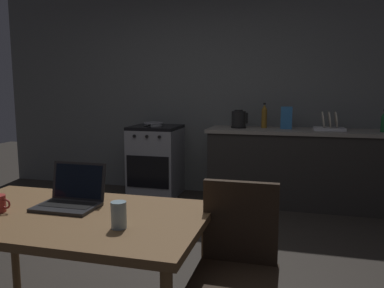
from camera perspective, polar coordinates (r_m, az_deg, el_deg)
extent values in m
plane|color=#2D2823|center=(3.00, -9.58, -18.82)|extent=(12.00, 12.00, 0.00)
cube|color=slate|center=(5.01, 5.31, 8.36)|extent=(6.40, 0.10, 2.76)
cube|color=#282623|center=(4.69, 15.74, -3.61)|extent=(2.10, 0.60, 0.85)
cube|color=gray|center=(4.62, 15.95, 1.83)|extent=(2.16, 0.64, 0.04)
cube|color=gray|center=(4.98, -5.34, -2.65)|extent=(0.60, 0.60, 0.85)
cube|color=black|center=(4.92, -5.41, 2.47)|extent=(0.60, 0.60, 0.04)
cube|color=black|center=(4.71, -6.61, -4.15)|extent=(0.54, 0.01, 0.39)
cylinder|color=black|center=(4.69, -8.55, 1.17)|extent=(0.04, 0.02, 0.04)
cylinder|color=black|center=(4.63, -6.74, 1.11)|extent=(0.04, 0.02, 0.04)
cylinder|color=black|center=(4.58, -4.87, 1.05)|extent=(0.04, 0.02, 0.04)
cube|color=brown|center=(2.10, -17.76, -10.27)|extent=(1.40, 0.81, 0.04)
cylinder|color=brown|center=(2.84, -24.81, -13.50)|extent=(0.05, 0.05, 0.69)
cylinder|color=brown|center=(2.30, 2.02, -17.98)|extent=(0.05, 0.05, 0.69)
cube|color=#2D2116|center=(1.94, 6.29, -19.56)|extent=(0.40, 0.40, 0.04)
cube|color=#2D2116|center=(2.01, 7.18, -11.37)|extent=(0.38, 0.04, 0.42)
cube|color=#232326|center=(2.17, -18.10, -8.86)|extent=(0.32, 0.22, 0.02)
cube|color=black|center=(2.18, -17.90, -8.51)|extent=(0.28, 0.12, 0.00)
cube|color=#232326|center=(2.25, -16.43, -5.25)|extent=(0.32, 0.05, 0.21)
cube|color=black|center=(2.24, -16.49, -5.30)|extent=(0.29, 0.04, 0.18)
cylinder|color=black|center=(4.66, 6.90, 2.51)|extent=(0.18, 0.18, 0.02)
cylinder|color=black|center=(4.65, 6.92, 3.74)|extent=(0.17, 0.17, 0.18)
cylinder|color=black|center=(4.64, 6.94, 4.96)|extent=(0.10, 0.10, 0.02)
cube|color=black|center=(4.64, 8.14, 3.82)|extent=(0.02, 0.02, 0.13)
cylinder|color=#19592D|center=(4.66, 26.55, 2.60)|extent=(0.07, 0.07, 0.16)
cylinder|color=gray|center=(4.90, -5.73, 2.76)|extent=(0.23, 0.23, 0.01)
torus|color=gray|center=(4.90, -5.73, 3.12)|extent=(0.25, 0.25, 0.02)
cylinder|color=black|center=(4.71, -6.60, 2.70)|extent=(0.02, 0.18, 0.02)
torus|color=#9E2D28|center=(2.20, -25.86, -7.98)|extent=(0.05, 0.01, 0.05)
cylinder|color=#99B7C6|center=(1.81, -10.80, -10.29)|extent=(0.07, 0.07, 0.12)
cube|color=#3372B2|center=(4.62, 13.81, 3.79)|extent=(0.13, 0.05, 0.26)
cube|color=silver|center=(4.63, 19.64, 2.12)|extent=(0.34, 0.26, 0.03)
cylinder|color=beige|center=(4.62, 18.84, 3.45)|extent=(0.04, 0.18, 0.18)
cylinder|color=beige|center=(4.62, 19.71, 3.42)|extent=(0.04, 0.18, 0.18)
cylinder|color=beige|center=(4.63, 20.57, 3.38)|extent=(0.04, 0.18, 0.18)
cylinder|color=#8C601E|center=(4.70, 10.64, 3.69)|extent=(0.07, 0.07, 0.22)
cone|color=#8C601E|center=(4.69, 10.69, 5.40)|extent=(0.07, 0.07, 0.06)
cylinder|color=black|center=(4.69, 10.70, 5.88)|extent=(0.03, 0.03, 0.02)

